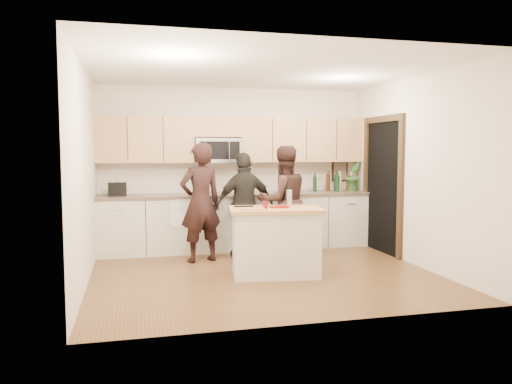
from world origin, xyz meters
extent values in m
plane|color=brown|center=(0.00, 0.00, 0.00)|extent=(4.50, 4.50, 0.00)
cube|color=beige|center=(0.00, 2.00, 1.35)|extent=(4.50, 0.02, 2.70)
cube|color=beige|center=(0.00, -2.00, 1.35)|extent=(4.50, 0.02, 2.70)
cube|color=beige|center=(-2.25, 0.00, 1.35)|extent=(0.02, 4.00, 2.70)
cube|color=beige|center=(2.25, 0.00, 1.35)|extent=(0.02, 4.00, 2.70)
cube|color=white|center=(0.00, 0.00, 2.70)|extent=(4.50, 4.00, 0.02)
cube|color=beige|center=(0.00, 1.69, 0.45)|extent=(4.50, 0.62, 0.90)
cube|color=brown|center=(0.00, 1.68, 0.92)|extent=(4.50, 0.66, 0.04)
cube|color=tan|center=(-1.48, 1.83, 1.83)|extent=(1.55, 0.33, 0.75)
cube|color=tan|center=(1.17, 1.83, 1.83)|extent=(2.17, 0.33, 0.75)
cube|color=tan|center=(-0.31, 1.83, 2.04)|extent=(0.78, 0.33, 0.33)
cube|color=silver|center=(-0.31, 1.80, 1.65)|extent=(0.76, 0.40, 0.40)
cube|color=black|center=(-0.39, 1.60, 1.65)|extent=(0.47, 0.01, 0.29)
cube|color=black|center=(-0.06, 1.60, 1.65)|extent=(0.17, 0.01, 0.29)
cube|color=black|center=(2.24, 0.90, 1.05)|extent=(0.02, 1.05, 2.10)
cube|color=#322313|center=(2.22, 0.33, 1.05)|extent=(0.06, 0.10, 2.10)
cube|color=#322313|center=(2.22, 1.48, 1.05)|extent=(0.06, 0.10, 2.10)
cube|color=#322313|center=(2.22, 0.90, 2.15)|extent=(0.06, 1.25, 0.10)
cube|color=black|center=(1.95, 1.99, 1.28)|extent=(0.30, 0.03, 0.38)
cube|color=tan|center=(1.95, 1.97, 1.28)|extent=(0.24, 0.00, 0.32)
cube|color=white|center=(-0.95, 1.38, 0.70)|extent=(0.34, 0.01, 0.48)
cube|color=white|center=(-0.95, 1.67, 0.94)|extent=(0.34, 0.60, 0.01)
cube|color=beige|center=(0.13, -0.14, 0.42)|extent=(1.19, 0.80, 0.85)
cube|color=#B08649|center=(0.13, -0.14, 0.88)|extent=(1.29, 0.87, 0.05)
cylinder|color=maroon|center=(0.19, -0.11, 0.91)|extent=(0.27, 0.27, 0.02)
cube|color=silver|center=(0.33, -0.08, 1.03)|extent=(0.07, 0.06, 0.22)
cube|color=black|center=(0.33, -0.08, 1.15)|extent=(0.08, 0.07, 0.02)
cylinder|color=maroon|center=(-0.03, -0.22, 0.95)|extent=(0.07, 0.07, 0.10)
cube|color=#B08649|center=(-0.19, -0.26, 0.91)|extent=(0.30, 0.23, 0.02)
cube|color=black|center=(-0.29, -0.11, 0.93)|extent=(0.26, 0.06, 0.02)
cube|color=silver|center=(-0.14, -0.23, 0.92)|extent=(0.18, 0.05, 0.01)
cube|color=black|center=(-1.92, 1.67, 1.05)|extent=(0.28, 0.20, 0.21)
cube|color=silver|center=(-1.99, 1.67, 1.15)|extent=(0.03, 0.14, 0.00)
cube|color=silver|center=(-1.85, 1.67, 1.15)|extent=(0.03, 0.14, 0.00)
cylinder|color=black|center=(1.36, 1.69, 1.10)|extent=(0.07, 0.07, 0.32)
cylinder|color=#3C200A|center=(1.63, 1.74, 1.12)|extent=(0.07, 0.07, 0.36)
cylinder|color=#A0A17E|center=(1.81, 1.64, 1.12)|extent=(0.07, 0.07, 0.35)
cylinder|color=black|center=(1.78, 1.75, 1.12)|extent=(0.07, 0.07, 0.35)
cylinder|color=#3C200A|center=(1.99, 1.70, 1.11)|extent=(0.07, 0.07, 0.34)
cylinder|color=#A0A17E|center=(2.06, 1.74, 1.11)|extent=(0.08, 0.08, 0.33)
cylinder|color=black|center=(1.73, 1.57, 1.11)|extent=(0.07, 0.07, 0.34)
imported|color=#36772F|center=(2.08, 1.72, 1.21)|extent=(0.37, 0.38, 0.54)
imported|color=black|center=(-0.72, 0.91, 0.88)|extent=(0.74, 0.59, 1.76)
imported|color=black|center=(0.59, 1.01, 0.86)|extent=(0.92, 0.76, 1.72)
imported|color=black|center=(-0.01, 1.05, 0.81)|extent=(1.00, 0.55, 1.62)
camera|label=1|loc=(-1.67, -6.39, 1.66)|focal=35.00mm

